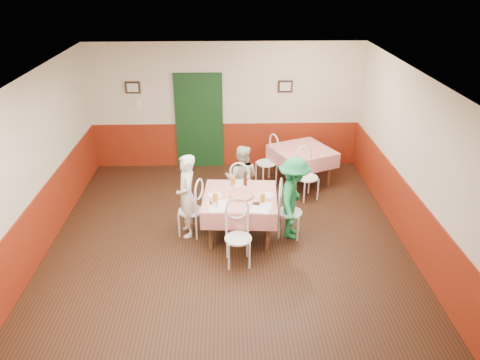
{
  "coord_description": "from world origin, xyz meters",
  "views": [
    {
      "loc": [
        0.01,
        -6.55,
        4.38
      ],
      "look_at": [
        0.22,
        0.43,
        1.05
      ],
      "focal_mm": 35.0,
      "sensor_mm": 36.0,
      "label": 1
    }
  ],
  "objects_px": {
    "pizza": "(241,196)",
    "wallet": "(256,203)",
    "chair_second_b": "(307,178)",
    "glass_b": "(263,198)",
    "beer_bottle": "(245,180)",
    "diner_left": "(187,196)",
    "chair_right": "(290,212)",
    "chair_left": "(191,211)",
    "chair_second_a": "(266,163)",
    "diner_right": "(294,198)",
    "main_table": "(240,215)",
    "glass_a": "(215,198)",
    "chair_far": "(241,189)",
    "second_table": "(301,166)",
    "diner_far": "(242,179)",
    "chair_near": "(238,239)",
    "glass_c": "(233,181)"
  },
  "relations": [
    {
      "from": "pizza",
      "to": "wallet",
      "type": "height_order",
      "value": "pizza"
    },
    {
      "from": "chair_second_b",
      "to": "glass_b",
      "type": "bearing_deg",
      "value": -146.99
    },
    {
      "from": "pizza",
      "to": "beer_bottle",
      "type": "height_order",
      "value": "beer_bottle"
    },
    {
      "from": "pizza",
      "to": "diner_left",
      "type": "distance_m",
      "value": 0.93
    },
    {
      "from": "chair_right",
      "to": "chair_second_b",
      "type": "bearing_deg",
      "value": -8.89
    },
    {
      "from": "chair_left",
      "to": "chair_second_b",
      "type": "height_order",
      "value": "same"
    },
    {
      "from": "chair_second_a",
      "to": "diner_right",
      "type": "xyz_separation_m",
      "value": [
        0.28,
        -2.13,
        0.28
      ]
    },
    {
      "from": "chair_left",
      "to": "chair_second_a",
      "type": "distance_m",
      "value": 2.5
    },
    {
      "from": "main_table",
      "to": "chair_right",
      "type": "distance_m",
      "value": 0.85
    },
    {
      "from": "glass_b",
      "to": "diner_left",
      "type": "relative_size",
      "value": 0.1
    },
    {
      "from": "pizza",
      "to": "glass_a",
      "type": "distance_m",
      "value": 0.47
    },
    {
      "from": "chair_far",
      "to": "glass_a",
      "type": "xyz_separation_m",
      "value": [
        -0.47,
        -1.05,
        0.38
      ]
    },
    {
      "from": "main_table",
      "to": "beer_bottle",
      "type": "height_order",
      "value": "beer_bottle"
    },
    {
      "from": "chair_far",
      "to": "pizza",
      "type": "relative_size",
      "value": 2.27
    },
    {
      "from": "second_table",
      "to": "glass_a",
      "type": "xyz_separation_m",
      "value": [
        -1.78,
        -2.28,
        0.46
      ]
    },
    {
      "from": "glass_b",
      "to": "chair_second_b",
      "type": "bearing_deg",
      "value": 57.25
    },
    {
      "from": "second_table",
      "to": "chair_second_a",
      "type": "height_order",
      "value": "chair_second_a"
    },
    {
      "from": "chair_second_b",
      "to": "diner_far",
      "type": "distance_m",
      "value": 1.4
    },
    {
      "from": "chair_far",
      "to": "diner_far",
      "type": "distance_m",
      "value": 0.21
    },
    {
      "from": "chair_far",
      "to": "chair_second_a",
      "type": "height_order",
      "value": "same"
    },
    {
      "from": "glass_b",
      "to": "diner_far",
      "type": "relative_size",
      "value": 0.11
    },
    {
      "from": "diner_right",
      "to": "diner_left",
      "type": "bearing_deg",
      "value": 100.52
    },
    {
      "from": "main_table",
      "to": "chair_second_b",
      "type": "relative_size",
      "value": 1.36
    },
    {
      "from": "pizza",
      "to": "chair_near",
      "type": "bearing_deg",
      "value": -95.39
    },
    {
      "from": "pizza",
      "to": "diner_left",
      "type": "relative_size",
      "value": 0.27
    },
    {
      "from": "main_table",
      "to": "diner_left",
      "type": "relative_size",
      "value": 0.83
    },
    {
      "from": "chair_near",
      "to": "chair_second_b",
      "type": "height_order",
      "value": "same"
    },
    {
      "from": "main_table",
      "to": "beer_bottle",
      "type": "xyz_separation_m",
      "value": [
        0.1,
        0.38,
        0.5
      ]
    },
    {
      "from": "chair_right",
      "to": "beer_bottle",
      "type": "relative_size",
      "value": 3.91
    },
    {
      "from": "chair_second_a",
      "to": "glass_a",
      "type": "bearing_deg",
      "value": -48.68
    },
    {
      "from": "chair_far",
      "to": "diner_left",
      "type": "height_order",
      "value": "diner_left"
    },
    {
      "from": "second_table",
      "to": "diner_right",
      "type": "height_order",
      "value": "diner_right"
    },
    {
      "from": "main_table",
      "to": "chair_left",
      "type": "xyz_separation_m",
      "value": [
        -0.85,
        0.05,
        0.08
      ]
    },
    {
      "from": "chair_near",
      "to": "glass_a",
      "type": "bearing_deg",
      "value": 114.71
    },
    {
      "from": "chair_left",
      "to": "wallet",
      "type": "height_order",
      "value": "chair_left"
    },
    {
      "from": "chair_left",
      "to": "chair_far",
      "type": "height_order",
      "value": "same"
    },
    {
      "from": "diner_left",
      "to": "diner_far",
      "type": "bearing_deg",
      "value": 120.94
    },
    {
      "from": "main_table",
      "to": "diner_right",
      "type": "xyz_separation_m",
      "value": [
        0.9,
        -0.06,
        0.35
      ]
    },
    {
      "from": "pizza",
      "to": "diner_far",
      "type": "distance_m",
      "value": 0.94
    },
    {
      "from": "beer_bottle",
      "to": "diner_right",
      "type": "bearing_deg",
      "value": -28.6
    },
    {
      "from": "chair_right",
      "to": "chair_near",
      "type": "relative_size",
      "value": 1.0
    },
    {
      "from": "chair_second_b",
      "to": "diner_right",
      "type": "height_order",
      "value": "diner_right"
    },
    {
      "from": "diner_left",
      "to": "diner_right",
      "type": "height_order",
      "value": "diner_left"
    },
    {
      "from": "wallet",
      "to": "glass_a",
      "type": "bearing_deg",
      "value": 174.37
    },
    {
      "from": "main_table",
      "to": "diner_right",
      "type": "bearing_deg",
      "value": -3.59
    },
    {
      "from": "chair_left",
      "to": "chair_near",
      "type": "height_order",
      "value": "same"
    },
    {
      "from": "chair_near",
      "to": "glass_c",
      "type": "distance_m",
      "value": 1.32
    },
    {
      "from": "chair_left",
      "to": "diner_right",
      "type": "relative_size",
      "value": 0.62
    },
    {
      "from": "main_table",
      "to": "chair_near",
      "type": "height_order",
      "value": "chair_near"
    },
    {
      "from": "glass_a",
      "to": "glass_b",
      "type": "height_order",
      "value": "glass_b"
    }
  ]
}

